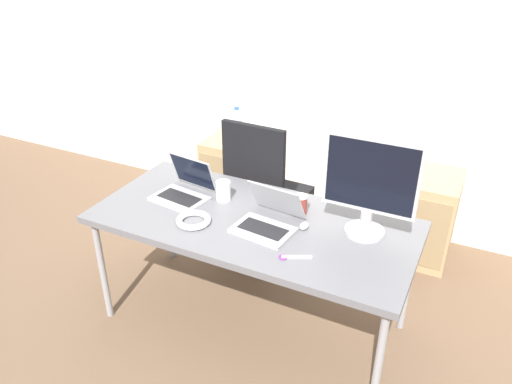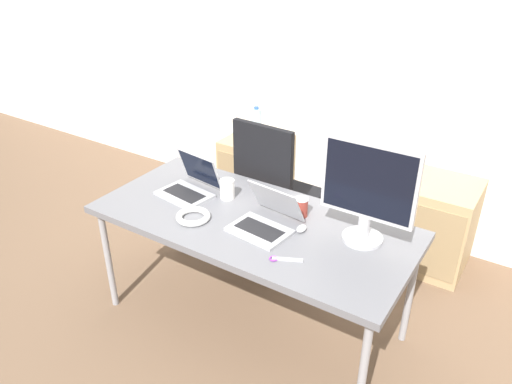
{
  "view_description": "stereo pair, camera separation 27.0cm",
  "coord_description": "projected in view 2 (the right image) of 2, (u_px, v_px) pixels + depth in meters",
  "views": [
    {
      "loc": [
        1.05,
        -2.09,
        2.18
      ],
      "look_at": [
        0.0,
        0.04,
        0.89
      ],
      "focal_mm": 35.0,
      "sensor_mm": 36.0,
      "label": 1
    },
    {
      "loc": [
        1.29,
        -1.96,
        2.18
      ],
      "look_at": [
        0.0,
        0.04,
        0.89
      ],
      "focal_mm": 35.0,
      "sensor_mm": 36.0,
      "label": 2
    }
  ],
  "objects": [
    {
      "name": "cable_coil",
      "position": [
        193.0,
        216.0,
        2.74
      ],
      "size": [
        0.19,
        0.19,
        0.03
      ],
      "color": "white",
      "rests_on": "desk"
    },
    {
      "name": "office_chair",
      "position": [
        277.0,
        206.0,
        3.54
      ],
      "size": [
        0.56,
        0.57,
        1.07
      ],
      "color": "#232326",
      "rests_on": "ground_plane"
    },
    {
      "name": "laptop_right",
      "position": [
        190.0,
        186.0,
        2.99
      ],
      "size": [
        0.34,
        0.33,
        0.23
      ],
      "color": "#ADADB2",
      "rests_on": "desk"
    },
    {
      "name": "wall_back",
      "position": [
        364.0,
        62.0,
        3.57
      ],
      "size": [
        10.0,
        0.05,
        2.6
      ],
      "color": "white",
      "rests_on": "ground_plane"
    },
    {
      "name": "ground_plane",
      "position": [
        252.0,
        320.0,
        3.1
      ],
      "size": [
        14.0,
        14.0,
        0.0
      ],
      "primitive_type": "plane",
      "color": "brown"
    },
    {
      "name": "coffee_cup_brown",
      "position": [
        301.0,
        207.0,
        2.75
      ],
      "size": [
        0.07,
        0.07,
        0.11
      ],
      "color": "maroon",
      "rests_on": "desk"
    },
    {
      "name": "scissors",
      "position": [
        283.0,
        259.0,
        2.41
      ],
      "size": [
        0.16,
        0.1,
        0.01
      ],
      "color": "#B2B2B7",
      "rests_on": "desk"
    },
    {
      "name": "water_bottle",
      "position": [
        256.0,
        124.0,
        3.97
      ],
      "size": [
        0.08,
        0.08,
        0.27
      ],
      "color": "silver",
      "rests_on": "cabinet_left"
    },
    {
      "name": "mouse",
      "position": [
        301.0,
        229.0,
        2.63
      ],
      "size": [
        0.05,
        0.07,
        0.03
      ],
      "color": "silver",
      "rests_on": "desk"
    },
    {
      "name": "coffee_cup_white",
      "position": [
        227.0,
        189.0,
        2.93
      ],
      "size": [
        0.09,
        0.09,
        0.12
      ],
      "color": "white",
      "rests_on": "desk"
    },
    {
      "name": "monitor",
      "position": [
        368.0,
        191.0,
        2.43
      ],
      "size": [
        0.48,
        0.21,
        0.54
      ],
      "color": "#B7B7BC",
      "rests_on": "desk"
    },
    {
      "name": "laptop_left",
      "position": [
        265.0,
        220.0,
        2.65
      ],
      "size": [
        0.33,
        0.36,
        0.22
      ],
      "color": "#ADADB2",
      "rests_on": "desk"
    },
    {
      "name": "cabinet_left",
      "position": [
        256.0,
        174.0,
        4.18
      ],
      "size": [
        0.46,
        0.49,
        0.64
      ],
      "color": "tan",
      "rests_on": "ground_plane"
    },
    {
      "name": "desk",
      "position": [
        252.0,
        226.0,
        2.77
      ],
      "size": [
        1.78,
        0.82,
        0.74
      ],
      "color": "slate",
      "rests_on": "ground_plane"
    },
    {
      "name": "cabinet_right",
      "position": [
        437.0,
        226.0,
        3.47
      ],
      "size": [
        0.46,
        0.49,
        0.64
      ],
      "color": "tan",
      "rests_on": "ground_plane"
    }
  ]
}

